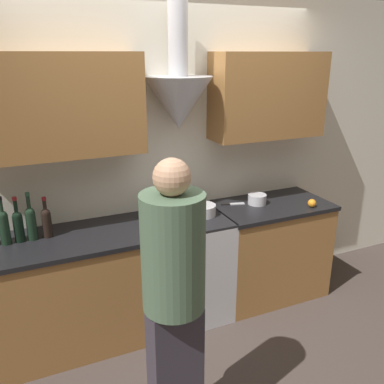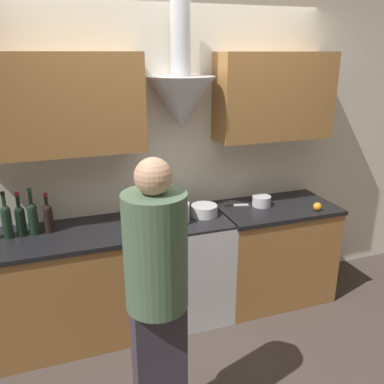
{
  "view_description": "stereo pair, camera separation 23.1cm",
  "coord_description": "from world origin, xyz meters",
  "views": [
    {
      "loc": [
        -1.18,
        -2.44,
        2.14
      ],
      "look_at": [
        0.0,
        0.24,
        1.14
      ],
      "focal_mm": 38.0,
      "sensor_mm": 36.0,
      "label": 1
    },
    {
      "loc": [
        -0.96,
        -2.52,
        2.14
      ],
      "look_at": [
        0.0,
        0.24,
        1.14
      ],
      "focal_mm": 38.0,
      "sensor_mm": 36.0,
      "label": 2
    }
  ],
  "objects": [
    {
      "name": "chefs_knife",
      "position": [
        0.49,
        0.45,
        0.89
      ],
      "size": [
        0.21,
        0.08,
        0.01
      ],
      "rotation": [
        0.0,
        0.0,
        -0.26
      ],
      "color": "silver",
      "rests_on": "counter_right"
    },
    {
      "name": "counter_left",
      "position": [
        -0.91,
        0.34,
        0.44
      ],
      "size": [
        1.22,
        0.62,
        0.89
      ],
      "color": "#9E6B38",
      "rests_on": "ground_plane"
    },
    {
      "name": "wine_bottle_3",
      "position": [
        -1.16,
        0.41,
        1.02
      ],
      "size": [
        0.07,
        0.07,
        0.35
      ],
      "color": "black",
      "rests_on": "counter_left"
    },
    {
      "name": "orange_fruit",
      "position": [
        1.07,
        0.12,
        0.92
      ],
      "size": [
        0.07,
        0.07,
        0.07
      ],
      "color": "orange",
      "rests_on": "counter_right"
    },
    {
      "name": "ground_plane",
      "position": [
        0.0,
        0.0,
        0.0
      ],
      "size": [
        12.0,
        12.0,
        0.0
      ],
      "primitive_type": "plane",
      "color": "#423833"
    },
    {
      "name": "counter_right",
      "position": [
        0.81,
        0.34,
        0.44
      ],
      "size": [
        1.02,
        0.62,
        0.89
      ],
      "color": "#9E6B38",
      "rests_on": "ground_plane"
    },
    {
      "name": "wall_back",
      "position": [
        -0.03,
        0.61,
        1.46
      ],
      "size": [
        8.4,
        0.53,
        2.6
      ],
      "color": "silver",
      "rests_on": "ground_plane"
    },
    {
      "name": "mixing_bowl",
      "position": [
        0.14,
        0.34,
        0.93
      ],
      "size": [
        0.21,
        0.21,
        0.09
      ],
      "color": "silver",
      "rests_on": "stove_range"
    },
    {
      "name": "wine_bottle_1",
      "position": [
        -1.33,
        0.41,
        1.03
      ],
      "size": [
        0.07,
        0.07,
        0.35
      ],
      "color": "black",
      "rests_on": "counter_left"
    },
    {
      "name": "person_foreground_left",
      "position": [
        -0.54,
        -0.75,
        0.93
      ],
      "size": [
        0.32,
        0.32,
        1.68
      ],
      "color": "#38333D",
      "rests_on": "ground_plane"
    },
    {
      "name": "wine_bottle_4",
      "position": [
        -1.05,
        0.42,
        1.01
      ],
      "size": [
        0.07,
        0.07,
        0.3
      ],
      "color": "black",
      "rests_on": "counter_left"
    },
    {
      "name": "wine_bottle_2",
      "position": [
        -1.24,
        0.41,
        1.01
      ],
      "size": [
        0.07,
        0.07,
        0.33
      ],
      "color": "black",
      "rests_on": "counter_left"
    },
    {
      "name": "stove_range",
      "position": [
        0.0,
        0.34,
        0.45
      ],
      "size": [
        0.62,
        0.6,
        0.89
      ],
      "color": "silver",
      "rests_on": "ground_plane"
    },
    {
      "name": "stock_pot",
      "position": [
        -0.14,
        0.31,
        0.96
      ],
      "size": [
        0.27,
        0.27,
        0.15
      ],
      "color": "silver",
      "rests_on": "stove_range"
    },
    {
      "name": "saucepan",
      "position": [
        0.69,
        0.38,
        0.93
      ],
      "size": [
        0.16,
        0.16,
        0.09
      ],
      "color": "silver",
      "rests_on": "counter_right"
    }
  ]
}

